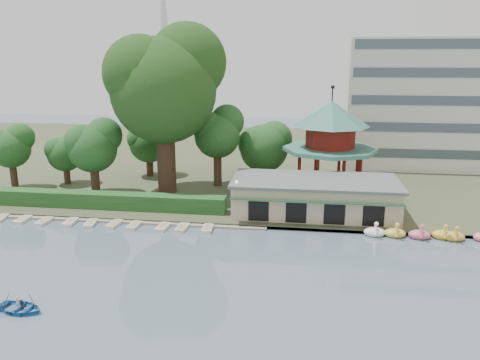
% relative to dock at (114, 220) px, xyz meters
% --- Properties ---
extents(ground_plane, '(220.00, 220.00, 0.00)m').
position_rel_dock_xyz_m(ground_plane, '(12.00, -17.20, -0.12)').
color(ground_plane, slate).
rests_on(ground_plane, ground).
extents(shore, '(220.00, 70.00, 0.40)m').
position_rel_dock_xyz_m(shore, '(12.00, 34.80, 0.08)').
color(shore, '#424930').
rests_on(shore, ground).
extents(embankment, '(220.00, 0.60, 0.30)m').
position_rel_dock_xyz_m(embankment, '(12.00, 0.10, 0.03)').
color(embankment, gray).
rests_on(embankment, ground).
extents(dock, '(34.00, 1.60, 0.24)m').
position_rel_dock_xyz_m(dock, '(0.00, 0.00, 0.00)').
color(dock, gray).
rests_on(dock, ground).
extents(boathouse, '(18.60, 9.39, 3.90)m').
position_rel_dock_xyz_m(boathouse, '(22.00, 4.77, 2.25)').
color(boathouse, '#C3B08F').
rests_on(boathouse, shore).
extents(pavilion, '(12.40, 12.40, 13.50)m').
position_rel_dock_xyz_m(pavilion, '(24.00, 14.80, 7.36)').
color(pavilion, '#C3B08F').
rests_on(pavilion, shore).
extents(office_building, '(38.00, 18.00, 20.00)m').
position_rel_dock_xyz_m(office_building, '(44.67, 31.80, 9.61)').
color(office_building, silver).
rests_on(office_building, shore).
extents(broadcast_tower, '(8.00, 8.00, 96.00)m').
position_rel_dock_xyz_m(broadcast_tower, '(-30.00, 122.80, 33.86)').
color(broadcast_tower, silver).
rests_on(broadcast_tower, ground).
extents(hedge, '(30.00, 2.00, 1.80)m').
position_rel_dock_xyz_m(hedge, '(-3.00, 3.30, 1.18)').
color(hedge, '#235322').
rests_on(hedge, shore).
extents(lamp_post, '(0.36, 0.36, 4.28)m').
position_rel_dock_xyz_m(lamp_post, '(13.50, 1.80, 3.22)').
color(lamp_post, black).
rests_on(lamp_post, shore).
extents(big_tree, '(14.62, 13.62, 21.53)m').
position_rel_dock_xyz_m(big_tree, '(3.18, 11.02, 14.53)').
color(big_tree, '#3A281C').
rests_on(big_tree, shore).
extents(small_trees, '(39.66, 16.71, 11.06)m').
position_rel_dock_xyz_m(small_trees, '(1.27, 14.67, 6.15)').
color(small_trees, '#3A281C').
rests_on(small_trees, shore).
extents(swan_boats, '(19.00, 2.11, 1.92)m').
position_rel_dock_xyz_m(swan_boats, '(36.41, -0.61, 0.28)').
color(swan_boats, white).
rests_on(swan_boats, ground).
extents(moored_rowboats, '(27.36, 2.74, 0.36)m').
position_rel_dock_xyz_m(moored_rowboats, '(-2.09, -1.46, 0.06)').
color(moored_rowboats, silver).
rests_on(moored_rowboats, ground).
extents(rowboat_with_passengers, '(5.36, 4.19, 2.01)m').
position_rel_dock_xyz_m(rowboat_with_passengers, '(0.81, -19.01, 0.39)').
color(rowboat_with_passengers, '#246AAD').
rests_on(rowboat_with_passengers, ground).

